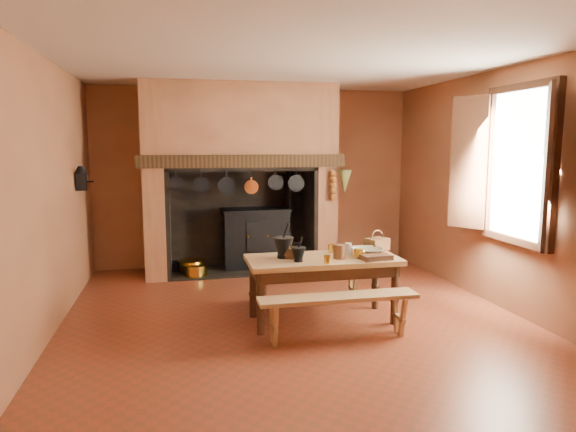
% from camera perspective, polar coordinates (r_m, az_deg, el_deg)
% --- Properties ---
extents(floor, '(5.50, 5.50, 0.00)m').
position_cam_1_polar(floor, '(5.84, 0.59, -11.23)').
color(floor, maroon).
rests_on(floor, ground).
extents(ceiling, '(5.50, 5.50, 0.00)m').
position_cam_1_polar(ceiling, '(5.59, 0.63, 17.01)').
color(ceiling, silver).
rests_on(ceiling, back_wall).
extents(back_wall, '(5.00, 0.02, 2.80)m').
position_cam_1_polar(back_wall, '(8.24, -3.65, 4.30)').
color(back_wall, '#9C613E').
rests_on(back_wall, floor).
extents(wall_left, '(0.02, 5.50, 2.80)m').
position_cam_1_polar(wall_left, '(5.56, -25.43, 1.82)').
color(wall_left, '#9C613E').
rests_on(wall_left, floor).
extents(wall_right, '(0.02, 5.50, 2.80)m').
position_cam_1_polar(wall_right, '(6.57, 22.42, 2.80)').
color(wall_right, '#9C613E').
rests_on(wall_right, floor).
extents(wall_front, '(5.00, 0.02, 2.80)m').
position_cam_1_polar(wall_front, '(2.95, 12.55, -2.34)').
color(wall_front, '#9C613E').
rests_on(wall_front, floor).
extents(chimney_breast, '(2.95, 0.96, 2.80)m').
position_cam_1_polar(chimney_breast, '(7.75, -5.40, 7.10)').
color(chimney_breast, '#9C613E').
rests_on(chimney_breast, floor).
extents(iron_range, '(1.12, 0.55, 1.60)m').
position_cam_1_polar(iron_range, '(8.05, -3.57, -2.36)').
color(iron_range, black).
rests_on(iron_range, floor).
extents(hearth_pans, '(0.51, 0.62, 0.20)m').
position_cam_1_polar(hearth_pans, '(7.82, -10.64, -5.70)').
color(hearth_pans, gold).
rests_on(hearth_pans, floor).
extents(hanging_pans, '(1.92, 0.29, 0.27)m').
position_cam_1_polar(hanging_pans, '(7.27, -5.19, 3.49)').
color(hanging_pans, black).
rests_on(hanging_pans, chimney_breast).
extents(onion_string, '(0.12, 0.10, 0.46)m').
position_cam_1_polar(onion_string, '(7.53, 5.01, 3.41)').
color(onion_string, '#A0601D').
rests_on(onion_string, chimney_breast).
extents(herb_bunch, '(0.20, 0.20, 0.35)m').
position_cam_1_polar(herb_bunch, '(7.59, 6.32, 3.81)').
color(herb_bunch, brown).
rests_on(herb_bunch, chimney_breast).
extents(window, '(0.39, 1.75, 1.76)m').
position_cam_1_polar(window, '(6.14, 23.52, 5.24)').
color(window, white).
rests_on(window, wall_right).
extents(wall_coffee_mill, '(0.23, 0.16, 0.31)m').
position_cam_1_polar(wall_coffee_mill, '(7.05, -22.01, 4.08)').
color(wall_coffee_mill, black).
rests_on(wall_coffee_mill, wall_left).
extents(work_table, '(1.63, 0.73, 0.71)m').
position_cam_1_polar(work_table, '(5.61, 3.87, -5.72)').
color(work_table, '#AE864F').
rests_on(work_table, floor).
extents(bench_front, '(1.59, 0.28, 0.45)m').
position_cam_1_polar(bench_front, '(5.15, 5.61, -9.98)').
color(bench_front, '#AE864F').
rests_on(bench_front, floor).
extents(bench_back, '(1.38, 0.24, 0.39)m').
position_cam_1_polar(bench_back, '(6.24, 2.32, -7.21)').
color(bench_back, '#AE864F').
rests_on(bench_back, floor).
extents(mortar_large, '(0.22, 0.22, 0.38)m').
position_cam_1_polar(mortar_large, '(5.52, -0.53, -3.39)').
color(mortar_large, black).
rests_on(mortar_large, work_table).
extents(mortar_small, '(0.15, 0.15, 0.26)m').
position_cam_1_polar(mortar_small, '(5.35, 1.18, -4.19)').
color(mortar_small, black).
rests_on(mortar_small, work_table).
extents(coffee_grinder, '(0.17, 0.15, 0.17)m').
position_cam_1_polar(coffee_grinder, '(5.51, 0.22, -4.05)').
color(coffee_grinder, '#341B10').
rests_on(coffee_grinder, work_table).
extents(brass_mug_a, '(0.09, 0.09, 0.08)m').
position_cam_1_polar(brass_mug_a, '(5.30, 4.40, -4.84)').
color(brass_mug_a, gold).
rests_on(brass_mug_a, work_table).
extents(brass_mug_b, '(0.09, 0.09, 0.09)m').
position_cam_1_polar(brass_mug_b, '(5.82, 4.93, -3.62)').
color(brass_mug_b, gold).
rests_on(brass_mug_b, work_table).
extents(mixing_bowl, '(0.38, 0.38, 0.08)m').
position_cam_1_polar(mixing_bowl, '(5.73, 8.82, -3.93)').
color(mixing_bowl, '#C2BF95').
rests_on(mixing_bowl, work_table).
extents(stoneware_crock, '(0.14, 0.14, 0.15)m').
position_cam_1_polar(stoneware_crock, '(5.52, 5.72, -3.97)').
color(stoneware_crock, '#563420').
rests_on(stoneware_crock, work_table).
extents(glass_jar, '(0.09, 0.09, 0.13)m').
position_cam_1_polar(glass_jar, '(5.72, 6.70, -3.65)').
color(glass_jar, beige).
rests_on(glass_jar, work_table).
extents(wicker_basket, '(0.30, 0.27, 0.24)m').
position_cam_1_polar(wicker_basket, '(6.01, 9.86, -3.04)').
color(wicker_basket, '#4F2917').
rests_on(wicker_basket, work_table).
extents(wooden_tray, '(0.35, 0.27, 0.05)m').
position_cam_1_polar(wooden_tray, '(5.55, 9.65, -4.49)').
color(wooden_tray, '#341B10').
rests_on(wooden_tray, work_table).
extents(brass_cup, '(0.13, 0.13, 0.10)m').
position_cam_1_polar(brass_cup, '(5.58, 7.95, -4.16)').
color(brass_cup, gold).
rests_on(brass_cup, work_table).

